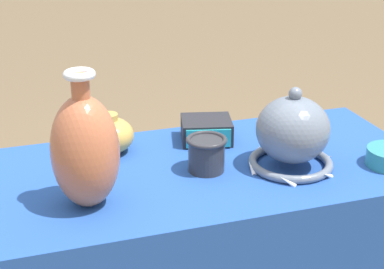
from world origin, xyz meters
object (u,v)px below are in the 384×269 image
at_px(vase_tall_bulbous, 85,150).
at_px(cup_wide_charcoal, 206,153).
at_px(mosaic_tile_box, 206,130).
at_px(vase_dome_bell, 292,134).
at_px(jar_round_ochre, 109,135).

xyz_separation_m(vase_tall_bulbous, cup_wide_charcoal, (0.32, 0.08, -0.09)).
relative_size(vase_tall_bulbous, mosaic_tile_box, 1.93).
bearing_deg(cup_wide_charcoal, vase_tall_bulbous, -165.03).
distance_m(vase_tall_bulbous, cup_wide_charcoal, 0.34).
xyz_separation_m(vase_dome_bell, jar_round_ochre, (-0.43, 0.23, -0.04)).
bearing_deg(vase_dome_bell, jar_round_ochre, 151.62).
bearing_deg(vase_dome_bell, vase_tall_bulbous, -175.78).
height_order(vase_tall_bulbous, jar_round_ochre, vase_tall_bulbous).
height_order(mosaic_tile_box, cup_wide_charcoal, cup_wide_charcoal).
distance_m(vase_dome_bell, mosaic_tile_box, 0.28).
relative_size(mosaic_tile_box, jar_round_ochre, 1.24).
bearing_deg(jar_round_ochre, mosaic_tile_box, -1.15).
relative_size(vase_dome_bell, jar_round_ochre, 1.73).
relative_size(vase_dome_bell, cup_wide_charcoal, 2.20).
relative_size(mosaic_tile_box, cup_wide_charcoal, 1.57).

